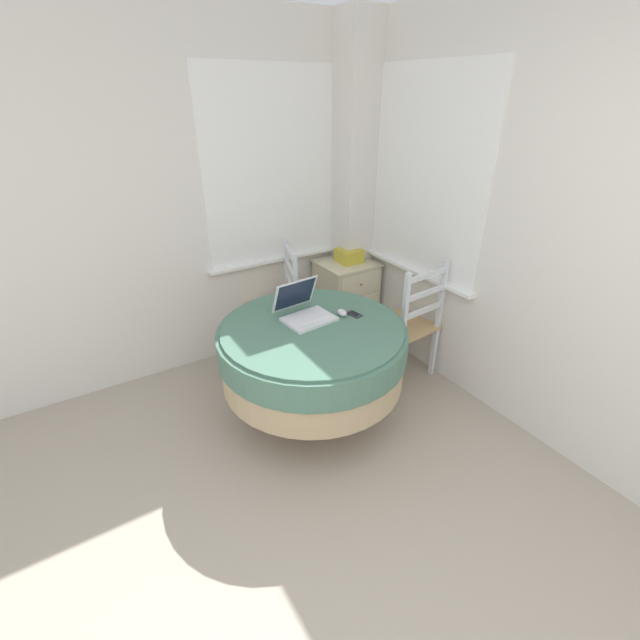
{
  "coord_description": "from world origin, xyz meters",
  "views": [
    {
      "loc": [
        -0.35,
        -0.24,
        2.02
      ],
      "look_at": [
        0.99,
        1.91,
        0.66
      ],
      "focal_mm": 24.0,
      "sensor_mm": 36.0,
      "label": 1
    }
  ],
  "objects": [
    {
      "name": "dining_chair_near_back_window",
      "position": [
        1.01,
        2.61,
        0.45
      ],
      "size": [
        0.53,
        0.54,
        0.96
      ],
      "color": "tan",
      "rests_on": "ground_plane"
    },
    {
      "name": "dining_chair_near_right_window",
      "position": [
        1.71,
        1.82,
        0.45
      ],
      "size": [
        0.47,
        0.44,
        0.96
      ],
      "color": "tan",
      "rests_on": "ground_plane"
    },
    {
      "name": "computer_mouse",
      "position": [
        1.08,
        1.78,
        0.74
      ],
      "size": [
        0.05,
        0.08,
        0.04
      ],
      "color": "silver",
      "rests_on": "round_dining_table"
    },
    {
      "name": "storage_box",
      "position": [
        1.73,
        2.62,
        0.76
      ],
      "size": [
        0.2,
        0.19,
        0.11
      ],
      "color": "gold",
      "rests_on": "corner_cabinet"
    },
    {
      "name": "cell_phone",
      "position": [
        1.15,
        1.75,
        0.73
      ],
      "size": [
        0.07,
        0.11,
        0.01
      ],
      "color": "#2D2D33",
      "rests_on": "round_dining_table"
    },
    {
      "name": "laptop",
      "position": [
        0.85,
        1.89,
        0.77
      ],
      "size": [
        0.34,
        0.34,
        0.23
      ],
      "color": "silver",
      "rests_on": "round_dining_table"
    },
    {
      "name": "round_dining_table",
      "position": [
        0.84,
        1.76,
        0.55
      ],
      "size": [
        1.19,
        1.19,
        0.72
      ],
      "color": "#4C3D2D",
      "rests_on": "ground_plane"
    },
    {
      "name": "corner_cabinet",
      "position": [
        1.71,
        2.62,
        0.35
      ],
      "size": [
        0.48,
        0.45,
        0.7
      ],
      "color": "beige",
      "rests_on": "ground_plane"
    },
    {
      "name": "corner_room_shell",
      "position": [
        1.12,
        1.81,
        1.28
      ],
      "size": [
        4.24,
        4.74,
        2.55
      ],
      "color": "silver",
      "rests_on": "ground_plane"
    }
  ]
}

